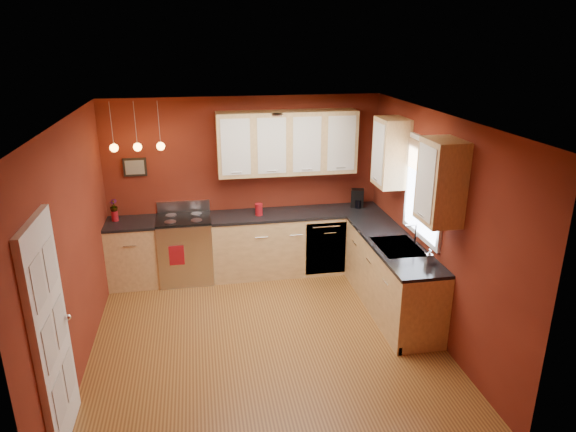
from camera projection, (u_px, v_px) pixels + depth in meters
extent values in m
plane|color=#98652C|center=(266.00, 339.00, 6.08)|extent=(4.20, 4.20, 0.00)
cube|color=white|center=(262.00, 118.00, 5.21)|extent=(4.00, 4.20, 0.02)
cube|color=maroon|center=(245.00, 185.00, 7.60)|extent=(4.00, 0.02, 2.60)
cube|color=maroon|center=(303.00, 343.00, 3.70)|extent=(4.00, 0.02, 2.60)
cube|color=maroon|center=(73.00, 250.00, 5.31)|extent=(0.02, 4.20, 2.60)
cube|color=maroon|center=(434.00, 226.00, 5.98)|extent=(0.02, 4.20, 2.60)
cube|color=#E6BD7B|center=(134.00, 254.00, 7.33)|extent=(0.70, 0.60, 0.90)
cube|color=#E6BD7B|center=(297.00, 243.00, 7.72)|extent=(2.54, 0.60, 0.90)
cube|color=#E6BD7B|center=(391.00, 277.00, 6.63)|extent=(0.60, 2.10, 0.90)
cube|color=black|center=(131.00, 223.00, 7.17)|extent=(0.70, 0.62, 0.04)
cube|color=black|center=(297.00, 213.00, 7.57)|extent=(2.54, 0.62, 0.04)
cube|color=black|center=(393.00, 243.00, 6.47)|extent=(0.62, 2.10, 0.04)
cube|color=#BBBBC0|center=(186.00, 250.00, 7.44)|extent=(0.76, 0.64, 0.92)
cube|color=black|center=(186.00, 257.00, 7.16)|extent=(0.55, 0.02, 0.32)
cylinder|color=#BBBBC0|center=(184.00, 241.00, 7.07)|extent=(0.60, 0.02, 0.02)
cube|color=black|center=(184.00, 219.00, 7.29)|extent=(0.76, 0.60, 0.03)
cylinder|color=gray|center=(170.00, 222.00, 7.12)|extent=(0.16, 0.16, 0.01)
cylinder|color=gray|center=(197.00, 220.00, 7.18)|extent=(0.16, 0.16, 0.01)
cylinder|color=gray|center=(171.00, 215.00, 7.38)|extent=(0.16, 0.16, 0.01)
cylinder|color=gray|center=(196.00, 214.00, 7.44)|extent=(0.16, 0.16, 0.01)
cube|color=#BBBBC0|center=(184.00, 206.00, 7.53)|extent=(0.76, 0.04, 0.16)
cube|color=#BBBBC0|center=(326.00, 248.00, 7.51)|extent=(0.60, 0.02, 0.80)
cube|color=gray|center=(398.00, 248.00, 6.34)|extent=(0.50, 0.70, 0.05)
cube|color=black|center=(393.00, 244.00, 6.50)|extent=(0.42, 0.30, 0.02)
cube|color=black|center=(403.00, 254.00, 6.18)|extent=(0.42, 0.30, 0.02)
cylinder|color=silver|center=(416.00, 235.00, 6.32)|extent=(0.02, 0.02, 0.28)
cylinder|color=silver|center=(411.00, 225.00, 6.26)|extent=(0.16, 0.02, 0.02)
cube|color=white|center=(424.00, 190.00, 6.14)|extent=(0.04, 1.02, 1.22)
cube|color=white|center=(423.00, 190.00, 6.14)|extent=(0.01, 0.90, 1.10)
cube|color=olive|center=(425.00, 160.00, 6.01)|extent=(0.02, 0.96, 0.36)
cube|color=white|center=(51.00, 335.00, 4.30)|extent=(0.06, 0.82, 2.05)
cube|color=silver|center=(39.00, 283.00, 3.94)|extent=(0.00, 0.28, 0.40)
cube|color=silver|center=(50.00, 264.00, 4.28)|extent=(0.00, 0.28, 0.40)
cube|color=silver|center=(50.00, 344.00, 4.13)|extent=(0.00, 0.28, 0.40)
cube|color=silver|center=(60.00, 321.00, 4.46)|extent=(0.00, 0.28, 0.40)
cube|color=silver|center=(60.00, 400.00, 4.31)|extent=(0.00, 0.28, 0.40)
cube|color=silver|center=(69.00, 374.00, 4.64)|extent=(0.00, 0.28, 0.40)
sphere|color=silver|center=(68.00, 317.00, 4.62)|extent=(0.06, 0.06, 0.06)
cube|color=#E6BD7B|center=(287.00, 143.00, 7.32)|extent=(2.00, 0.35, 0.90)
cube|color=#E6BD7B|center=(413.00, 166.00, 6.04)|extent=(0.35, 1.95, 0.90)
cube|color=black|center=(135.00, 167.00, 7.20)|extent=(0.32, 0.03, 0.26)
cylinder|color=gray|center=(111.00, 125.00, 6.65)|extent=(0.01, 0.01, 0.60)
sphere|color=#FFA53F|center=(114.00, 148.00, 6.75)|extent=(0.11, 0.11, 0.11)
cylinder|color=gray|center=(135.00, 124.00, 6.70)|extent=(0.01, 0.01, 0.60)
sphere|color=#FFA53F|center=(138.00, 147.00, 6.80)|extent=(0.11, 0.11, 0.11)
cylinder|color=gray|center=(159.00, 124.00, 6.75)|extent=(0.01, 0.01, 0.60)
sphere|color=#FFA53F|center=(161.00, 146.00, 6.85)|extent=(0.11, 0.11, 0.11)
cylinder|color=maroon|center=(259.00, 210.00, 7.40)|extent=(0.10, 0.10, 0.16)
cylinder|color=maroon|center=(259.00, 204.00, 7.37)|extent=(0.11, 0.11, 0.02)
cylinder|color=maroon|center=(115.00, 216.00, 7.17)|extent=(0.09, 0.09, 0.15)
imported|color=maroon|center=(114.00, 206.00, 7.13)|extent=(0.14, 0.14, 0.19)
cube|color=black|center=(357.00, 198.00, 7.75)|extent=(0.23, 0.20, 0.27)
cylinder|color=black|center=(358.00, 204.00, 7.72)|extent=(0.13, 0.13, 0.13)
imported|color=silver|center=(429.00, 257.00, 5.81)|extent=(0.09, 0.09, 0.18)
cube|color=maroon|center=(177.00, 256.00, 7.10)|extent=(0.21, 0.01, 0.28)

